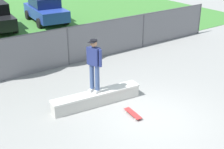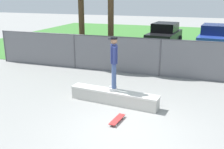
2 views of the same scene
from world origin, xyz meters
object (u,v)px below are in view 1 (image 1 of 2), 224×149
object	(u,v)px
skateboard	(133,113)
car_blue	(46,9)
concrete_ledge	(97,98)
skateboarder	(94,63)

from	to	relation	value
skateboard	car_blue	world-z (taller)	car_blue
concrete_ledge	skateboard	distance (m)	1.42
skateboarder	skateboard	distance (m)	2.06
concrete_ledge	skateboarder	distance (m)	1.27
skateboard	car_blue	size ratio (longest dim) A/B	0.19
concrete_ledge	skateboarder	xyz separation A→B (m)	(-0.02, 0.07, 1.26)
car_blue	concrete_ledge	bearing A→B (deg)	-106.35
car_blue	skateboard	bearing A→B (deg)	-102.44
skateboarder	car_blue	distance (m)	11.93
concrete_ledge	car_blue	world-z (taller)	car_blue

